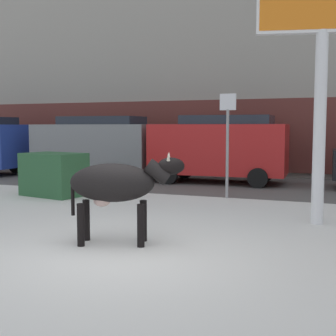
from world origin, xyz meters
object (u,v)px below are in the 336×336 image
object	(u,v)px
billboard	(323,3)
car_red_van	(219,147)
pedestrian_by_cars	(157,151)
street_sign	(228,137)
dumpster	(54,174)
cow_black	(117,184)
car_grey_van	(96,145)
pedestrian_near_billboard	(156,151)

from	to	relation	value
billboard	car_red_van	xyz separation A→B (m)	(-3.56, 5.80, -3.07)
pedestrian_by_cars	street_sign	world-z (taller)	street_sign
pedestrian_by_cars	dumpster	bearing A→B (deg)	-90.67
cow_black	car_grey_van	size ratio (longest dim) A/B	0.41
billboard	car_red_van	size ratio (longest dim) A/B	1.19
cow_black	car_grey_van	xyz separation A→B (m)	(-5.37, 8.56, 0.25)
cow_black	car_red_van	world-z (taller)	car_red_van
car_red_van	street_sign	size ratio (longest dim) A/B	1.66
billboard	car_grey_van	size ratio (longest dim) A/B	1.19
billboard	pedestrian_by_cars	world-z (taller)	billboard
car_red_van	dumpster	world-z (taller)	car_red_van
pedestrian_near_billboard	street_sign	distance (m)	7.64
pedestrian_near_billboard	pedestrian_by_cars	bearing A→B (deg)	0.00
car_grey_van	dumpster	bearing A→B (deg)	-74.51
billboard	car_grey_van	xyz separation A→B (m)	(-8.38, 5.73, -3.07)
car_red_van	pedestrian_by_cars	bearing A→B (deg)	141.23
cow_black	pedestrian_by_cars	xyz separation A→B (m)	(-4.05, 11.44, -0.11)
billboard	street_sign	world-z (taller)	billboard
cow_black	car_red_van	distance (m)	8.65
cow_black	car_grey_van	bearing A→B (deg)	122.10
cow_black	pedestrian_by_cars	size ratio (longest dim) A/B	1.11
cow_black	street_sign	size ratio (longest dim) A/B	0.68
car_red_van	pedestrian_near_billboard	size ratio (longest dim) A/B	2.70
dumpster	street_sign	size ratio (longest dim) A/B	0.60
street_sign	pedestrian_near_billboard	bearing A→B (deg)	127.54
billboard	pedestrian_by_cars	distance (m)	11.65
billboard	dumpster	bearing A→B (deg)	169.98
billboard	car_red_van	world-z (taller)	billboard
billboard	pedestrian_near_billboard	xyz separation A→B (m)	(-7.11, 8.61, -3.43)
cow_black	street_sign	world-z (taller)	street_sign
billboard	cow_black	bearing A→B (deg)	-136.70
dumpster	cow_black	bearing A→B (deg)	-44.73
car_grey_van	street_sign	world-z (taller)	street_sign
cow_black	car_grey_van	distance (m)	10.11
car_red_van	billboard	bearing A→B (deg)	-58.45
cow_black	billboard	distance (m)	5.30
dumpster	car_grey_van	bearing A→B (deg)	105.49
cow_black	pedestrian_by_cars	bearing A→B (deg)	109.48
cow_black	street_sign	distance (m)	5.49
pedestrian_near_billboard	pedestrian_by_cars	size ratio (longest dim) A/B	1.00
pedestrian_by_cars	car_grey_van	bearing A→B (deg)	-114.71
car_grey_van	pedestrian_near_billboard	bearing A→B (deg)	66.19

